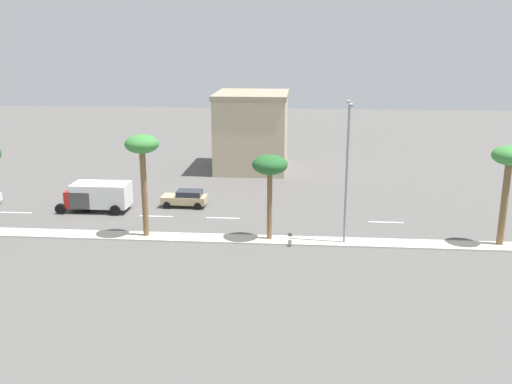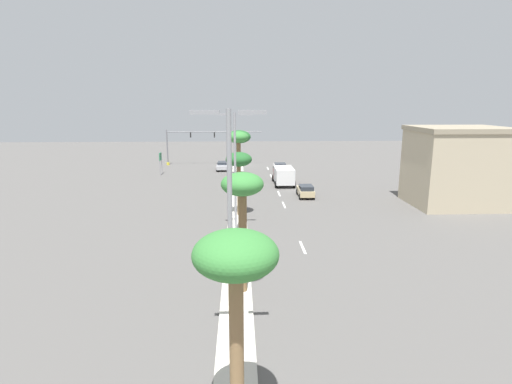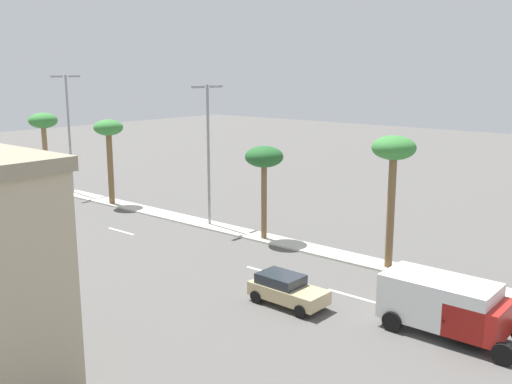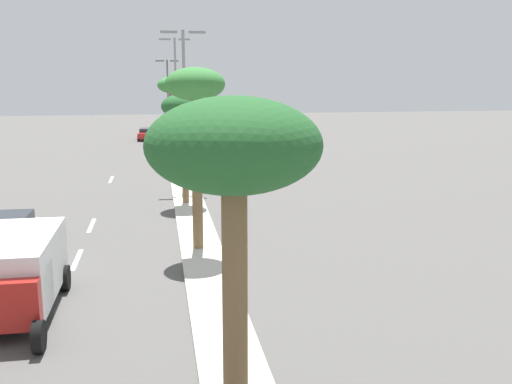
% 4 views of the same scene
% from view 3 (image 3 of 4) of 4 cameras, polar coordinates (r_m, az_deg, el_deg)
% --- Properties ---
extents(ground_plane, '(160.00, 160.00, 0.00)m').
position_cam_3_polar(ground_plane, '(40.76, -0.69, -4.24)').
color(ground_plane, '#565451').
extents(median_curb, '(1.80, 89.63, 0.12)m').
position_cam_3_polar(median_curb, '(47.61, -9.84, -1.97)').
color(median_curb, beige).
rests_on(median_curb, ground).
extents(lane_stripe_leading, '(0.20, 2.80, 0.01)m').
position_cam_3_polar(lane_stripe_leading, '(30.57, 9.32, -10.01)').
color(lane_stripe_leading, silver).
rests_on(lane_stripe_leading, ground).
extents(lane_stripe_right, '(0.20, 2.80, 0.01)m').
position_cam_3_polar(lane_stripe_right, '(33.55, 0.97, -7.83)').
color(lane_stripe_right, silver).
rests_on(lane_stripe_right, ground).
extents(lane_stripe_mid, '(0.20, 2.80, 0.01)m').
position_cam_3_polar(lane_stripe_mid, '(42.81, -13.09, -3.76)').
color(lane_stripe_mid, silver).
rests_on(lane_stripe_mid, ground).
extents(palm_tree_mid, '(2.47, 2.47, 7.63)m').
position_cam_3_polar(palm_tree_mid, '(33.41, 13.31, 3.40)').
color(palm_tree_mid, brown).
rests_on(palm_tree_mid, median_curb).
extents(palm_tree_center, '(2.55, 2.55, 6.28)m').
position_cam_3_polar(palm_tree_center, '(38.50, 0.80, 3.14)').
color(palm_tree_center, brown).
rests_on(palm_tree_center, median_curb).
extents(palm_tree_front, '(2.43, 2.43, 7.15)m').
position_cam_3_polar(palm_tree_front, '(50.34, -14.24, 5.54)').
color(palm_tree_front, brown).
rests_on(palm_tree_front, median_curb).
extents(palm_tree_outboard, '(2.68, 2.68, 7.20)m').
position_cam_3_polar(palm_tree_outboard, '(59.42, -20.12, 6.22)').
color(palm_tree_outboard, olive).
rests_on(palm_tree_outboard, median_curb).
extents(street_lamp_trailing, '(2.90, 0.24, 10.18)m').
position_cam_3_polar(street_lamp_trailing, '(42.26, -4.70, 4.69)').
color(street_lamp_trailing, gray).
rests_on(street_lamp_trailing, median_curb).
extents(street_lamp_near, '(2.90, 0.24, 10.77)m').
position_cam_3_polar(street_lamp_near, '(56.19, -17.87, 6.25)').
color(street_lamp_near, gray).
rests_on(street_lamp_near, median_curb).
extents(sedan_tan_inboard, '(1.94, 3.95, 1.48)m').
position_cam_3_polar(sedan_tan_inboard, '(28.92, 3.00, -9.51)').
color(sedan_tan_inboard, tan).
rests_on(sedan_tan_inboard, ground).
extents(box_truck, '(2.72, 6.04, 2.45)m').
position_cam_3_polar(box_truck, '(26.92, 18.35, -10.48)').
color(box_truck, '#B21E19').
rests_on(box_truck, ground).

